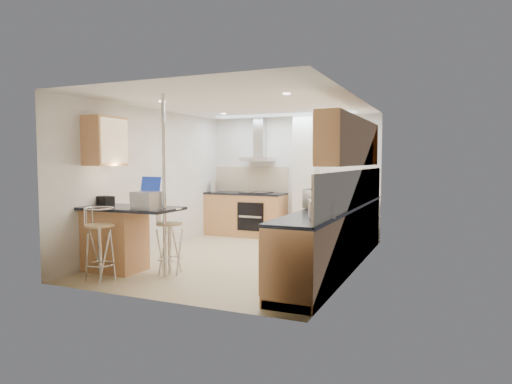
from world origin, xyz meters
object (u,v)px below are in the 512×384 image
at_px(microwave, 322,199).
at_px(bar_stool_near, 100,244).
at_px(bar_stool_end, 170,241).
at_px(laptop, 146,200).
at_px(bread_bin, 321,208).

distance_m(microwave, bar_stool_near, 3.09).
bearing_deg(bar_stool_end, laptop, -167.55).
bearing_deg(bar_stool_end, bar_stool_near, -177.22).
bearing_deg(bread_bin, bar_stool_near, 173.49).
bearing_deg(microwave, bar_stool_end, 132.23).
xyz_separation_m(microwave, bar_stool_end, (-1.93, -0.96, -0.58)).
xyz_separation_m(bar_stool_near, bar_stool_end, (0.64, 0.67, -0.02)).
bearing_deg(microwave, laptop, 136.09).
xyz_separation_m(laptop, bread_bin, (2.37, 0.29, -0.04)).
bearing_deg(microwave, bar_stool_near, 138.23).
height_order(laptop, bar_stool_end, laptop).
relative_size(microwave, laptop, 1.44).
bearing_deg(laptop, bar_stool_near, -135.42).
distance_m(laptop, bar_stool_near, 0.83).
bearing_deg(bar_stool_end, bread_bin, -43.22).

